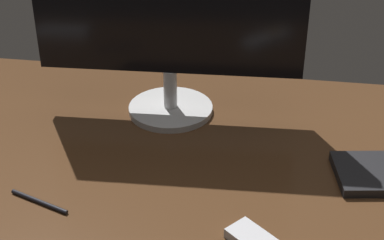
{
  "coord_description": "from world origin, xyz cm",
  "views": [
    {
      "loc": [
        9.31,
        -102.54,
        74.1
      ],
      "look_at": [
        -7.79,
        6.66,
        8.0
      ],
      "focal_mm": 55.92,
      "sensor_mm": 36.0,
      "label": 1
    }
  ],
  "objects": [
    {
      "name": "monitor",
      "position": [
        -15.01,
        19.68,
        29.18
      ],
      "size": [
        60.74,
        20.15,
        50.37
      ],
      "rotation": [
        0.0,
        0.0,
        0.05
      ],
      "color": "silver",
      "rests_on": "desk"
    },
    {
      "name": "pen",
      "position": [
        -33.31,
        -18.55,
        2.43
      ],
      "size": [
        12.85,
        5.4,
        0.85
      ],
      "primitive_type": "cylinder",
      "rotation": [
        0.0,
        1.57,
        -0.35
      ],
      "color": "black",
      "rests_on": "desk"
    },
    {
      "name": "desk",
      "position": [
        0.0,
        0.0,
        1.0
      ],
      "size": [
        140.0,
        84.0,
        2.0
      ],
      "primitive_type": "cube",
      "color": "#4C301C",
      "rests_on": "ground"
    }
  ]
}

